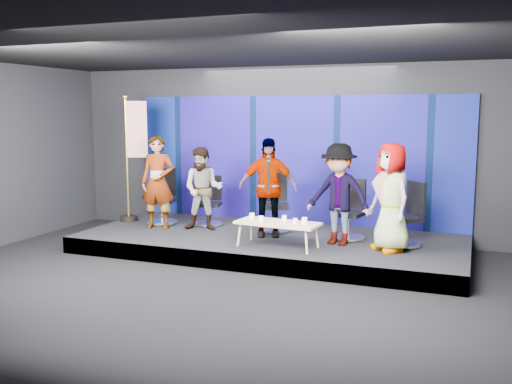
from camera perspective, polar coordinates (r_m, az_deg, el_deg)
ground at (r=8.44m, az=-4.44°, el=-9.77°), size 10.00×10.00×0.00m
room_walls at (r=8.04m, az=-4.63°, el=6.94°), size 10.02×8.02×3.51m
riser at (r=10.63m, az=1.41°, el=-5.17°), size 7.00×3.00×0.30m
backdrop at (r=11.76m, az=3.83°, el=3.26°), size 7.00×0.08×2.60m
chair_a at (r=11.85m, az=-9.31°, el=-1.33°), size 0.76×0.76×1.12m
panelist_a at (r=11.28m, az=-9.80°, el=0.96°), size 0.74×0.57×1.82m
chair_b at (r=11.57m, az=-4.62°, el=-1.70°), size 0.66×0.66×0.99m
panelist_b at (r=11.02m, az=-5.31°, el=0.31°), size 0.89×0.76×1.60m
chair_c at (r=10.98m, az=1.96°, el=-1.98°), size 0.80×0.80×1.12m
panelist_c at (r=10.42m, az=1.16°, el=0.47°), size 1.15×0.77×1.81m
chair_d at (r=10.40m, az=9.33°, el=-2.72°), size 0.70×0.70×1.08m
panelist_d at (r=9.86m, az=8.25°, el=-0.24°), size 1.22×0.83×1.75m
chair_e at (r=10.06m, az=14.78°, el=-3.20°), size 0.88×0.88×1.10m
panelist_e at (r=9.55m, az=13.33°, el=-0.52°), size 1.02×1.02×1.79m
coffee_table at (r=9.64m, az=2.19°, el=-3.21°), size 1.46×0.73×0.43m
mug_a at (r=9.87m, az=-0.39°, el=-2.43°), size 0.09×0.09×0.11m
mug_b at (r=9.65m, az=0.52°, el=-2.69°), size 0.08×0.08×0.10m
mug_c at (r=9.72m, az=2.85°, el=-2.63°), size 0.08×0.08×0.10m
mug_d at (r=9.49m, az=3.93°, el=-2.91°), size 0.08×0.08×0.09m
mug_e at (r=9.48m, az=4.87°, el=-2.88°), size 0.09×0.09×0.11m
flag_stand at (r=12.07m, az=-12.18°, el=3.67°), size 0.58×0.39×2.63m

